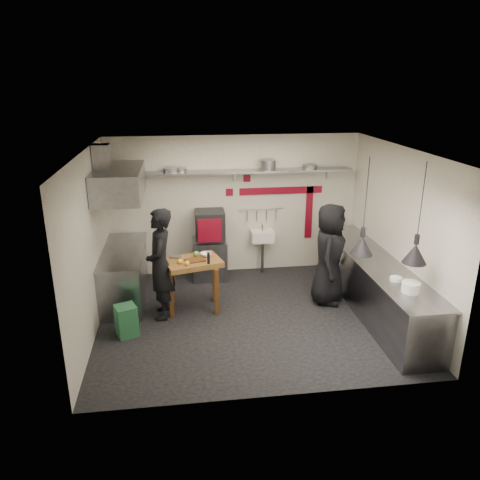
{
  "coord_description": "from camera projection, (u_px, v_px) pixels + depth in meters",
  "views": [
    {
      "loc": [
        -1.12,
        -6.96,
        3.83
      ],
      "look_at": [
        -0.13,
        0.3,
        1.29
      ],
      "focal_mm": 35.0,
      "sensor_mm": 36.0,
      "label": 1
    }
  ],
  "objects": [
    {
      "name": "shelf_bracket_left",
      "position": [
        136.0,
        178.0,
        8.95
      ],
      "size": [
        0.04,
        0.06,
        0.24
      ],
      "primitive_type": "cube",
      "color": "slate",
      "rests_on": "wall_back"
    },
    {
      "name": "red_tile_b",
      "position": [
        230.0,
        192.0,
        9.3
      ],
      "size": [
        0.14,
        0.02,
        0.14
      ],
      "primitive_type": "cube",
      "color": "maroon",
      "rests_on": "wall_back"
    },
    {
      "name": "stock_pot",
      "position": [
        268.0,
        165.0,
        9.06
      ],
      "size": [
        0.39,
        0.39,
        0.2
      ],
      "primitive_type": "cylinder",
      "rotation": [
        0.0,
        0.0,
        -0.35
      ],
      "color": "slate",
      "rests_on": "back_shelf"
    },
    {
      "name": "ceiling",
      "position": [
        251.0,
        151.0,
        7.0
      ],
      "size": [
        5.0,
        5.0,
        0.0
      ],
      "primitive_type": "plane",
      "color": "silver",
      "rests_on": "floor"
    },
    {
      "name": "wall_left",
      "position": [
        89.0,
        246.0,
        7.14
      ],
      "size": [
        0.04,
        4.2,
        2.8
      ],
      "primitive_type": "cube",
      "color": "beige",
      "rests_on": "floor"
    },
    {
      "name": "pepper_mill",
      "position": [
        209.0,
        258.0,
        7.71
      ],
      "size": [
        0.05,
        0.05,
        0.2
      ],
      "primitive_type": "cylinder",
      "rotation": [
        0.0,
        0.0,
        0.03
      ],
      "color": "black",
      "rests_on": "prep_table"
    },
    {
      "name": "heat_lamp_near",
      "position": [
        365.0,
        207.0,
        6.71
      ],
      "size": [
        0.42,
        0.42,
        1.45
      ],
      "primitive_type": null,
      "rotation": [
        0.0,
        0.0,
        -0.3
      ],
      "color": "black",
      "rests_on": "ceiling"
    },
    {
      "name": "sink_drain",
      "position": [
        262.0,
        257.0,
        9.64
      ],
      "size": [
        0.06,
        0.06,
        0.66
      ],
      "primitive_type": "cylinder",
      "color": "slate",
      "rests_on": "floor"
    },
    {
      "name": "lemon_b",
      "position": [
        187.0,
        263.0,
        7.66
      ],
      "size": [
        0.1,
        0.1,
        0.08
      ],
      "primitive_type": "sphere",
      "rotation": [
        0.0,
        0.0,
        0.29
      ],
      "color": "orange",
      "rests_on": "prep_table"
    },
    {
      "name": "wall_right",
      "position": [
        399.0,
        232.0,
        7.77
      ],
      "size": [
        0.04,
        4.2,
        2.8
      ],
      "primitive_type": "cube",
      "color": "beige",
      "rests_on": "floor"
    },
    {
      "name": "small_bowl_right",
      "position": [
        396.0,
        279.0,
        7.08
      ],
      "size": [
        0.21,
        0.21,
        0.05
      ],
      "primitive_type": "cylinder",
      "rotation": [
        0.0,
        0.0,
        -0.16
      ],
      "color": "silver",
      "rests_on": "counter_right_top"
    },
    {
      "name": "heat_lamp_far",
      "position": [
        420.0,
        214.0,
        6.36
      ],
      "size": [
        0.38,
        0.38,
        1.44
      ],
      "primitive_type": null,
      "rotation": [
        0.0,
        0.0,
        -0.13
      ],
      "color": "black",
      "rests_on": "ceiling"
    },
    {
      "name": "chef_left",
      "position": [
        160.0,
        264.0,
        7.66
      ],
      "size": [
        0.47,
        0.7,
        1.88
      ],
      "primitive_type": "imported",
      "rotation": [
        0.0,
        0.0,
        -1.59
      ],
      "color": "black",
      "rests_on": "floor"
    },
    {
      "name": "oven_door",
      "position": [
        210.0,
        231.0,
        8.87
      ],
      "size": [
        0.46,
        0.04,
        0.46
      ],
      "primitive_type": "cube",
      "rotation": [
        0.0,
        0.0,
        -0.02
      ],
      "color": "maroon",
      "rests_on": "combi_oven"
    },
    {
      "name": "chef_right",
      "position": [
        329.0,
        254.0,
        8.2
      ],
      "size": [
        0.9,
        1.05,
        1.82
      ],
      "primitive_type": "imported",
      "rotation": [
        0.0,
        0.0,
        1.14
      ],
      "color": "black",
      "rests_on": "floor"
    },
    {
      "name": "counter_left_top",
      "position": [
        122.0,
        251.0,
        8.33
      ],
      "size": [
        0.76,
        2.0,
        0.03
      ],
      "primitive_type": "cube",
      "color": "slate",
      "rests_on": "counter_left"
    },
    {
      "name": "pan_right",
      "position": [
        310.0,
        167.0,
        9.19
      ],
      "size": [
        0.36,
        0.36,
        0.08
      ],
      "primitive_type": "cylinder",
      "rotation": [
        0.0,
        0.0,
        0.3
      ],
      "color": "slate",
      "rests_on": "back_shelf"
    },
    {
      "name": "extractor_hood",
      "position": [
        119.0,
        183.0,
        7.93
      ],
      "size": [
        0.78,
        1.6,
        0.5
      ],
      "primitive_type": "cube",
      "color": "slate",
      "rests_on": "ceiling"
    },
    {
      "name": "back_shelf",
      "position": [
        235.0,
        172.0,
        9.02
      ],
      "size": [
        4.6,
        0.34,
        0.04
      ],
      "primitive_type": "cube",
      "color": "slate",
      "rests_on": "wall_back"
    },
    {
      "name": "wall_front",
      "position": [
        278.0,
        297.0,
        5.49
      ],
      "size": [
        5.0,
        0.04,
        2.8
      ],
      "primitive_type": "cube",
      "color": "beige",
      "rests_on": "floor"
    },
    {
      "name": "red_tile_a",
      "position": [
        247.0,
        178.0,
        9.26
      ],
      "size": [
        0.14,
        0.02,
        0.14
      ],
      "primitive_type": "cube",
      "color": "maroon",
      "rests_on": "wall_back"
    },
    {
      "name": "hood_duct",
      "position": [
        102.0,
        159.0,
        7.76
      ],
      "size": [
        0.28,
        0.28,
        0.5
      ],
      "primitive_type": "cube",
      "color": "slate",
      "rests_on": "ceiling"
    },
    {
      "name": "hand_sink",
      "position": [
        262.0,
        236.0,
        9.53
      ],
      "size": [
        0.46,
        0.34,
        0.22
      ],
      "primitive_type": "cube",
      "color": "silver",
      "rests_on": "wall_back"
    },
    {
      "name": "plate_stack",
      "position": [
        411.0,
        287.0,
        6.67
      ],
      "size": [
        0.28,
        0.28,
        0.15
      ],
      "primitive_type": "cylinder",
      "rotation": [
        0.0,
        0.0,
        -0.09
      ],
      "color": "silver",
      "rests_on": "counter_right_top"
    },
    {
      "name": "bowl",
      "position": [
        206.0,
        254.0,
        8.06
      ],
      "size": [
        0.25,
        0.25,
        0.06
      ],
      "primitive_type": "imported",
      "rotation": [
        0.0,
        0.0,
        0.31
      ],
      "color": "silver",
      "rests_on": "prep_table"
    },
    {
      "name": "red_band_horiz",
      "position": [
        281.0,
        191.0,
        9.43
      ],
      "size": [
        1.7,
        0.02,
        0.14
      ],
      "primitive_type": "cube",
      "color": "maroon",
      "rests_on": "wall_back"
    },
    {
      "name": "lemon_a",
      "position": [
        180.0,
        261.0,
        7.73
      ],
      "size": [
        0.1,
        0.1,
        0.09
      ],
      "primitive_type": "sphere",
      "rotation": [
        0.0,
        0.0,
        0.09
      ],
      "color": "orange",
      "rests_on": "prep_table"
    },
    {
      "name": "pan_mid_left",
      "position": [
        181.0,
        170.0,
        8.87
      ],
      "size": [
        0.3,
        0.3,
        0.07
      ],
      "primitive_type": "cylinder",
      "rotation": [
        0.0,
        0.0,
        0.39
      ],
      "color": "slate",
      "rests_on": "back_shelf"
    },
    {
      "name": "combi_oven",
      "position": [
        210.0,
        225.0,
        9.2
      ],
      "size": [
        0.58,
        0.55,
        0.58
      ],
      "primitive_type": "cube",
      "rotation": [
        0.0,
        0.0,
        -0.02
      ],
      "color": "black",
      "rests_on": "oven_stand"
    },
    {
      "name": "steel_tray",
      "position": [
        176.0,
        257.0,
        8.0
      ],
      "size": [
        0.21,
        0.17,
        0.03
      ],
      "primitive_type": "cube",
      "rotation": [
        0.0,
        0.0,
        -0.35
      ],
      "color": "slate",
      "rests_on": "prep_table"
    },
    {
      "name": "cutting_board",
      "position": [
        195.0,
        260.0,
        7.87
      ],
      "size": [
        0.36,
        0.3,
        0.02
      ],
      "primitive_type": "cube",
      "rotation": [
        0.0,
        0.0,
        0.29
      ],
      "color": "#4D2B12",
      "rests_on": "prep_table"
    },
    {
      "name": "pan_far_left",
      "position": [
        171.0,
        170.0,
        8.84
      ],
      "size": [
        0.31,
        0.31,
        0.09
      ],
      "primitive_type": "cylinder",
      "rotation": [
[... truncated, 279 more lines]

